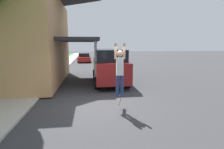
% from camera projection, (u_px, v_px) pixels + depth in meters
% --- Properties ---
extents(ground_plane, '(120.00, 120.00, 0.00)m').
position_uv_depth(ground_plane, '(97.00, 105.00, 7.55)').
color(ground_plane, '#333335').
extents(sidewalk, '(1.80, 80.00, 0.10)m').
position_uv_depth(sidewalk, '(45.00, 79.00, 12.94)').
color(sidewalk, '#ADA89E').
rests_on(sidewalk, ground_plane).
extents(suv_parked, '(2.11, 5.16, 2.27)m').
position_uv_depth(suv_parked, '(109.00, 65.00, 11.73)').
color(suv_parked, maroon).
rests_on(suv_parked, ground_plane).
extents(car_down_street, '(1.89, 4.57, 1.33)m').
position_uv_depth(car_down_street, '(84.00, 58.00, 26.41)').
color(car_down_street, maroon).
rests_on(car_down_street, ground_plane).
extents(skateboarder, '(0.41, 0.23, 2.02)m').
position_uv_depth(skateboarder, '(120.00, 70.00, 6.48)').
color(skateboarder, navy).
rests_on(skateboarder, ground_plane).
extents(skateboard, '(0.29, 0.79, 0.28)m').
position_uv_depth(skateboard, '(120.00, 100.00, 6.78)').
color(skateboard, '#B73D23').
rests_on(skateboard, ground_plane).
extents(fire_hydrant, '(0.20, 0.20, 0.72)m').
position_uv_depth(fire_hydrant, '(21.00, 88.00, 8.57)').
color(fire_hydrant, red).
rests_on(fire_hydrant, sidewalk).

